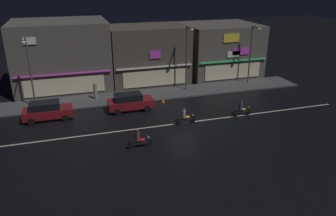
{
  "coord_description": "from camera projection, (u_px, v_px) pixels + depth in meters",
  "views": [
    {
      "loc": [
        -9.21,
        -25.01,
        12.03
      ],
      "look_at": [
        -1.07,
        1.36,
        1.03
      ],
      "focal_mm": 35.33,
      "sensor_mm": 36.0,
      "label": 1
    }
  ],
  "objects": [
    {
      "name": "ground_plane",
      "position": [
        184.0,
        123.0,
        29.17
      ],
      "size": [
        140.0,
        140.0,
        0.0
      ],
      "primitive_type": "plane",
      "color": "black"
    },
    {
      "name": "lane_divider_stripe",
      "position": [
        184.0,
        123.0,
        29.17
      ],
      "size": [
        31.09,
        0.16,
        0.01
      ],
      "primitive_type": "cube",
      "color": "beige",
      "rests_on": "ground"
    },
    {
      "name": "sidewalk_far",
      "position": [
        160.0,
        94.0,
        36.22
      ],
      "size": [
        32.73,
        3.85,
        0.14
      ],
      "primitive_type": "cube",
      "color": "#424447",
      "rests_on": "ground"
    },
    {
      "name": "storefront_left_block",
      "position": [
        219.0,
        49.0,
        43.02
      ],
      "size": [
        9.11,
        8.21,
        6.46
      ],
      "color": "#56514C",
      "rests_on": "ground"
    },
    {
      "name": "storefront_center_block",
      "position": [
        148.0,
        55.0,
        39.5
      ],
      "size": [
        9.12,
        6.43,
        6.72
      ],
      "color": "#4C443A",
      "rests_on": "ground"
    },
    {
      "name": "storefront_right_block",
      "position": [
        62.0,
        55.0,
        37.47
      ],
      "size": [
        10.28,
        8.27,
        7.54
      ],
      "color": "#56514C",
      "rests_on": "ground"
    },
    {
      "name": "streetlamp_west",
      "position": [
        29.0,
        68.0,
        30.66
      ],
      "size": [
        0.44,
        1.64,
        6.75
      ],
      "color": "#47494C",
      "rests_on": "sidewalk_far"
    },
    {
      "name": "streetlamp_mid",
      "position": [
        187.0,
        53.0,
        35.79
      ],
      "size": [
        0.44,
        1.64,
        7.02
      ],
      "color": "#47494C",
      "rests_on": "sidewalk_far"
    },
    {
      "name": "streetlamp_east",
      "position": [
        252.0,
        50.0,
        38.2
      ],
      "size": [
        0.44,
        1.64,
        6.73
      ],
      "color": "#47494C",
      "rests_on": "sidewalk_far"
    },
    {
      "name": "pedestrian_on_sidewalk",
      "position": [
        95.0,
        91.0,
        34.19
      ],
      "size": [
        0.36,
        0.36,
        1.85
      ],
      "rotation": [
        0.0,
        0.0,
        2.42
      ],
      "color": "gray",
      "rests_on": "sidewalk_far"
    },
    {
      "name": "parked_car_near_kerb",
      "position": [
        130.0,
        102.0,
        31.66
      ],
      "size": [
        4.3,
        1.98,
        1.67
      ],
      "color": "maroon",
      "rests_on": "ground"
    },
    {
      "name": "parked_car_trailing",
      "position": [
        47.0,
        111.0,
        29.56
      ],
      "size": [
        4.3,
        1.98,
        1.67
      ],
      "rotation": [
        0.0,
        0.0,
        3.14
      ],
      "color": "maroon",
      "rests_on": "ground"
    },
    {
      "name": "motorcycle_lead",
      "position": [
        241.0,
        109.0,
        30.43
      ],
      "size": [
        1.9,
        0.6,
        1.52
      ],
      "rotation": [
        0.0,
        0.0,
        3.13
      ],
      "color": "black",
      "rests_on": "ground"
    },
    {
      "name": "motorcycle_following",
      "position": [
        139.0,
        140.0,
        24.73
      ],
      "size": [
        1.9,
        0.6,
        1.52
      ],
      "rotation": [
        0.0,
        0.0,
        3.12
      ],
      "color": "black",
      "rests_on": "ground"
    },
    {
      "name": "motorcycle_opposite_lane",
      "position": [
        185.0,
        117.0,
        28.73
      ],
      "size": [
        1.9,
        0.6,
        1.52
      ],
      "rotation": [
        0.0,
        0.0,
        3.02
      ],
      "color": "black",
      "rests_on": "ground"
    },
    {
      "name": "traffic_cone",
      "position": [
        163.0,
        100.0,
        33.84
      ],
      "size": [
        0.36,
        0.36,
        0.55
      ],
      "primitive_type": "cone",
      "color": "orange",
      "rests_on": "ground"
    }
  ]
}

